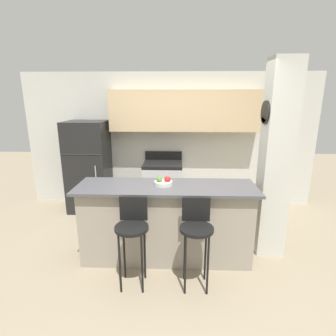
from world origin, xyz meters
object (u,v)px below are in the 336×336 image
(stove_range, at_px, (163,186))
(bar_stool_right, at_px, (196,230))
(trash_bin, at_px, (119,204))
(bar_stool_left, at_px, (132,229))
(fruit_bowl, at_px, (164,182))
(refrigerator, at_px, (89,166))

(stove_range, height_order, bar_stool_right, stove_range)
(stove_range, distance_m, trash_bin, 0.89)
(bar_stool_left, bearing_deg, fruit_bowl, 60.13)
(refrigerator, distance_m, trash_bin, 0.90)
(bar_stool_left, bearing_deg, bar_stool_right, 0.00)
(refrigerator, relative_size, stove_range, 1.57)
(stove_range, height_order, bar_stool_left, stove_range)
(fruit_bowl, bearing_deg, stove_range, 93.49)
(fruit_bowl, height_order, trash_bin, fruit_bowl)
(bar_stool_right, bearing_deg, stove_range, 102.64)
(refrigerator, height_order, stove_range, refrigerator)
(stove_range, xyz_separation_m, trash_bin, (-0.80, -0.27, -0.27))
(refrigerator, relative_size, bar_stool_right, 1.65)
(trash_bin, bearing_deg, bar_stool_right, -55.54)
(stove_range, distance_m, bar_stool_right, 2.21)
(refrigerator, distance_m, fruit_bowl, 2.16)
(stove_range, xyz_separation_m, bar_stool_right, (0.48, -2.15, 0.23))
(bar_stool_left, bearing_deg, stove_range, 84.15)
(bar_stool_left, distance_m, bar_stool_right, 0.70)
(bar_stool_left, xyz_separation_m, trash_bin, (-0.58, 1.87, -0.50))
(bar_stool_left, height_order, trash_bin, bar_stool_left)
(refrigerator, height_order, bar_stool_left, refrigerator)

